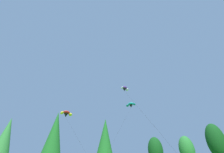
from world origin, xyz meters
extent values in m
cone|color=#2D7033|center=(-27.23, 44.29, 8.49)|extent=(4.56, 4.56, 9.97)
cone|color=#19561E|center=(-14.39, 42.22, 9.42)|extent=(4.89, 4.89, 11.07)
cone|color=#19561E|center=(-0.98, 41.07, 8.32)|extent=(4.51, 4.51, 9.78)
ellipsoid|color=#0F3D14|center=(14.42, 45.21, 5.69)|extent=(4.33, 4.33, 7.36)
ellipsoid|color=#236628|center=(25.11, 46.24, 6.13)|extent=(4.52, 4.52, 7.92)
ellipsoid|color=#0F3D14|center=(35.74, 45.68, 8.62)|extent=(5.63, 5.63, 11.13)
ellipsoid|color=teal|center=(5.79, 37.71, 16.86)|extent=(1.87, 1.79, 0.89)
ellipsoid|color=#0F666B|center=(6.58, 37.05, 16.57)|extent=(1.07, 1.13, 1.02)
ellipsoid|color=#0F666B|center=(5.00, 38.37, 16.57)|extent=(1.12, 1.09, 1.02)
cone|color=black|center=(5.85, 37.78, 16.23)|extent=(1.30, 1.30, 0.79)
cylinder|color=black|center=(1.17, 31.80, 8.51)|extent=(9.37, 11.96, 14.65)
ellipsoid|color=purple|center=(1.53, 26.36, 16.00)|extent=(1.42, 1.31, 0.67)
ellipsoid|color=silver|center=(2.15, 26.72, 15.80)|extent=(0.86, 0.88, 0.75)
ellipsoid|color=silver|center=(0.90, 25.99, 15.80)|extent=(0.79, 0.90, 0.75)
cone|color=black|center=(1.49, 26.42, 15.56)|extent=(0.88, 0.88, 0.55)
cylinder|color=black|center=(3.39, 20.88, 8.45)|extent=(3.82, 11.10, 13.67)
ellipsoid|color=red|center=(-12.08, 41.45, 14.78)|extent=(2.38, 2.16, 1.11)
ellipsoid|color=yellow|center=(-11.02, 42.14, 14.42)|extent=(1.38, 1.39, 1.26)
ellipsoid|color=yellow|center=(-13.14, 40.76, 14.42)|extent=(1.33, 1.43, 1.26)
cone|color=black|center=(-12.14, 41.55, 14.00)|extent=(1.57, 1.57, 0.97)
cylinder|color=black|center=(-7.82, 33.69, 7.35)|extent=(8.65, 15.73, 12.34)
camera|label=1|loc=(-4.90, -0.39, 2.32)|focal=23.29mm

